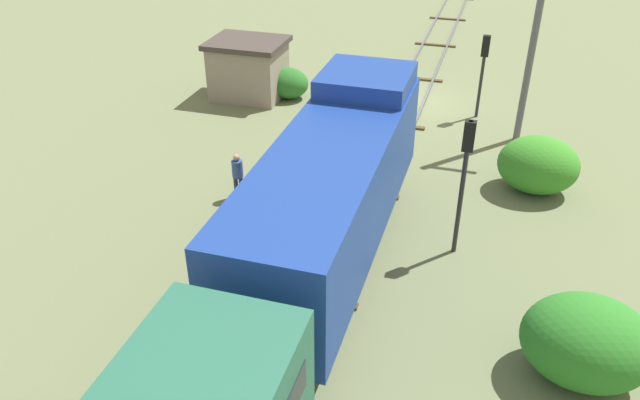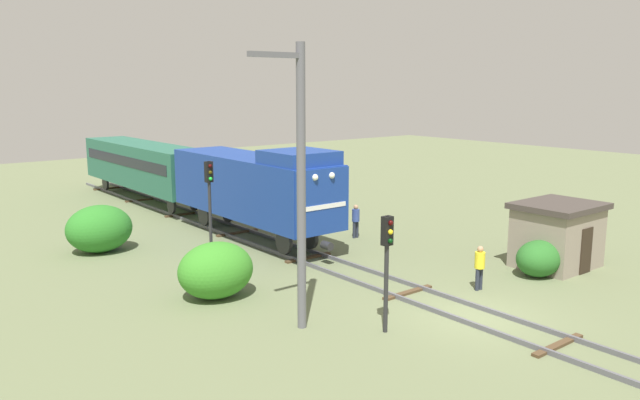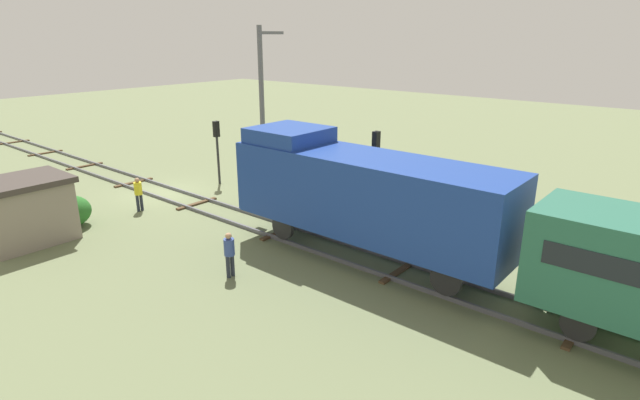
% 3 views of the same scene
% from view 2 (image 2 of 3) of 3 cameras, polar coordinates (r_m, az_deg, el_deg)
% --- Properties ---
extents(ground_plane, '(108.91, 108.91, 0.00)m').
position_cam_2_polar(ground_plane, '(21.66, 13.94, -10.35)').
color(ground_plane, '#66704C').
extents(railway_track, '(2.40, 72.61, 0.16)m').
position_cam_2_polar(railway_track, '(21.63, 13.94, -10.17)').
color(railway_track, '#595960').
rests_on(railway_track, ground).
extents(locomotive, '(2.90, 11.60, 4.60)m').
position_cam_2_polar(locomotive, '(30.63, -6.00, 1.37)').
color(locomotive, navy).
rests_on(locomotive, railway_track).
extents(passenger_car_leading, '(2.84, 14.00, 3.66)m').
position_cam_2_polar(passenger_car_leading, '(42.41, -15.77, 3.22)').
color(passenger_car_leading, '#26604C').
rests_on(passenger_car_leading, railway_track).
extents(traffic_signal_near, '(0.32, 0.34, 3.69)m').
position_cam_2_polar(traffic_signal_near, '(19.14, 6.15, -4.74)').
color(traffic_signal_near, '#262628').
rests_on(traffic_signal_near, ground).
extents(traffic_signal_mid, '(0.32, 0.34, 4.35)m').
position_cam_2_polar(traffic_signal_mid, '(27.43, -10.07, 0.72)').
color(traffic_signal_mid, '#262628').
rests_on(traffic_signal_mid, ground).
extents(worker_near_track, '(0.38, 0.38, 1.70)m').
position_cam_2_polar(worker_near_track, '(24.12, 14.39, -5.72)').
color(worker_near_track, '#262B38').
rests_on(worker_near_track, ground).
extents(worker_by_signal, '(0.38, 0.38, 1.70)m').
position_cam_2_polar(worker_by_signal, '(31.30, 3.29, -1.70)').
color(worker_by_signal, '#262B38').
rests_on(worker_by_signal, ground).
extents(catenary_mast, '(1.94, 0.28, 8.84)m').
position_cam_2_polar(catenary_mast, '(18.96, -1.87, 1.62)').
color(catenary_mast, '#595960').
rests_on(catenary_mast, ground).
extents(relay_hut, '(3.50, 2.90, 2.74)m').
position_cam_2_polar(relay_hut, '(28.12, 20.87, -2.95)').
color(relay_hut, gray).
rests_on(relay_hut, ground).
extents(bush_near, '(2.81, 2.30, 2.04)m').
position_cam_2_polar(bush_near, '(22.87, -9.51, -6.35)').
color(bush_near, '#378726').
rests_on(bush_near, ground).
extents(bush_mid, '(3.00, 2.46, 2.18)m').
position_cam_2_polar(bush_mid, '(30.36, -19.53, -2.49)').
color(bush_mid, '#2B7826').
rests_on(bush_mid, ground).
extents(bush_far, '(2.02, 1.65, 1.47)m').
position_cam_2_polar(bush_far, '(26.59, 19.38, -5.07)').
color(bush_far, '#296926').
rests_on(bush_far, ground).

